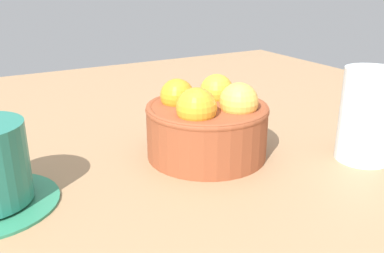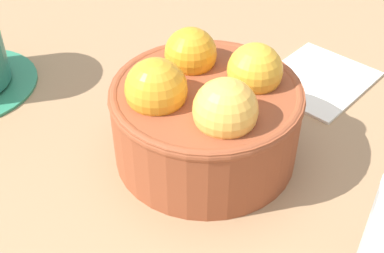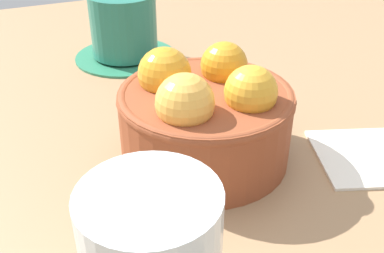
{
  "view_description": "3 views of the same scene",
  "coord_description": "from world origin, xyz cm",
  "views": [
    {
      "loc": [
        -43.17,
        26.41,
        22.49
      ],
      "look_at": [
        1.87,
        1.15,
        3.58
      ],
      "focal_mm": 39.27,
      "sensor_mm": 36.0,
      "label": 1
    },
    {
      "loc": [
        -30.81,
        -11.61,
        30.19
      ],
      "look_at": [
        -1.27,
        0.71,
        3.71
      ],
      "focal_mm": 47.85,
      "sensor_mm": 36.0,
      "label": 2
    },
    {
      "loc": [
        -15.14,
        -31.78,
        24.74
      ],
      "look_at": [
        -1.35,
        -0.09,
        3.64
      ],
      "focal_mm": 42.4,
      "sensor_mm": 36.0,
      "label": 3
    }
  ],
  "objects": [
    {
      "name": "coffee_cup",
      "position": [
        0.5,
        26.1,
        4.04
      ],
      "size": [
        13.96,
        13.96,
        8.81
      ],
      "color": "#2C7B59",
      "rests_on": "ground_plane"
    },
    {
      "name": "terracotta_bowl",
      "position": [
        -0.06,
        0.0,
        4.48
      ],
      "size": [
        15.63,
        15.63,
        10.11
      ],
      "color": "brown",
      "rests_on": "ground_plane"
    },
    {
      "name": "folded_napkin",
      "position": [
        14.77,
        -6.71,
        0.3
      ],
      "size": [
        13.71,
        12.55,
        0.6
      ],
      "primitive_type": "cube",
      "rotation": [
        0.0,
        0.0,
        -0.34
      ],
      "color": "white",
      "rests_on": "ground_plane"
    },
    {
      "name": "ground_plane",
      "position": [
        0.0,
        0.0,
        -1.63
      ],
      "size": [
        121.9,
        113.32,
        3.27
      ],
      "primitive_type": "cube",
      "color": "#997551"
    }
  ]
}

